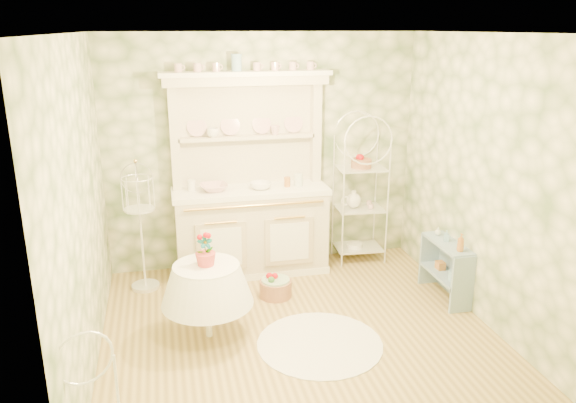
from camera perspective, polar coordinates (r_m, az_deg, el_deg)
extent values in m
plane|color=tan|center=(5.38, 1.22, -13.35)|extent=(3.60, 3.60, 0.00)
plane|color=white|center=(4.63, 1.44, 16.75)|extent=(3.60, 3.60, 0.00)
plane|color=#EEE8C9|center=(4.74, -20.26, -0.89)|extent=(3.60, 3.60, 0.00)
plane|color=#EEE8C9|center=(5.54, 19.68, 1.71)|extent=(3.60, 3.60, 0.00)
plane|color=#EEE8C9|center=(6.54, -2.55, 4.99)|extent=(3.60, 3.60, 0.00)
plane|color=#EEE8C9|center=(3.24, 9.24, -8.47)|extent=(3.60, 3.60, 0.00)
cube|color=beige|center=(6.29, -3.86, 2.53)|extent=(1.87, 0.61, 2.29)
cube|color=white|center=(6.74, 7.37, 1.60)|extent=(0.61, 0.46, 1.87)
cube|color=#85A3BA|center=(6.16, 15.73, -6.72)|extent=(0.28, 0.72, 0.61)
cylinder|color=white|center=(5.23, -8.17, -9.75)|extent=(0.90, 0.90, 0.76)
cube|color=white|center=(6.17, -14.75, -2.27)|extent=(0.39, 0.39, 1.48)
cylinder|color=#AD7655|center=(6.01, -1.28, -8.58)|extent=(0.45, 0.45, 0.24)
cylinder|color=white|center=(5.25, 3.24, -14.21)|extent=(1.38, 1.38, 0.01)
imported|color=white|center=(6.26, -7.54, 1.15)|extent=(0.33, 0.33, 0.08)
imported|color=white|center=(6.29, -2.79, 1.35)|extent=(0.25, 0.25, 0.08)
imported|color=white|center=(6.27, -7.63, 6.74)|extent=(0.16, 0.16, 0.10)
imported|color=white|center=(6.38, -1.31, 7.07)|extent=(0.13, 0.13, 0.10)
imported|color=#3F7238|center=(5.04, -8.38, -4.96)|extent=(0.16, 0.13, 0.27)
imported|color=#AF6D2D|center=(5.83, 17.12, -4.23)|extent=(0.08, 0.08, 0.18)
imported|color=#85B4CF|center=(6.06, 15.79, -3.55)|extent=(0.07, 0.07, 0.12)
imported|color=silver|center=(6.22, 14.99, -3.02)|extent=(0.08, 0.08, 0.09)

